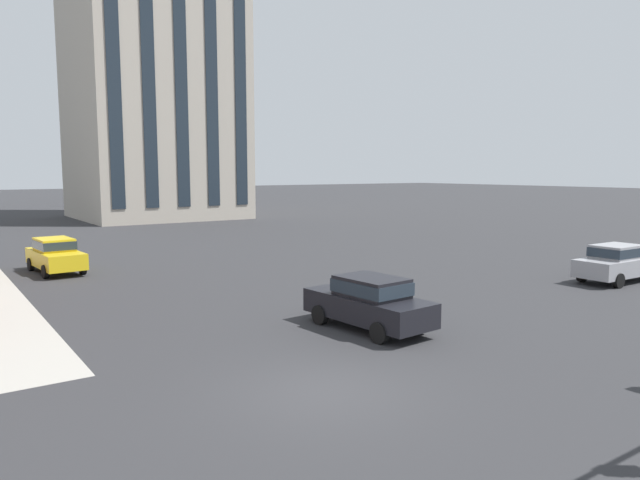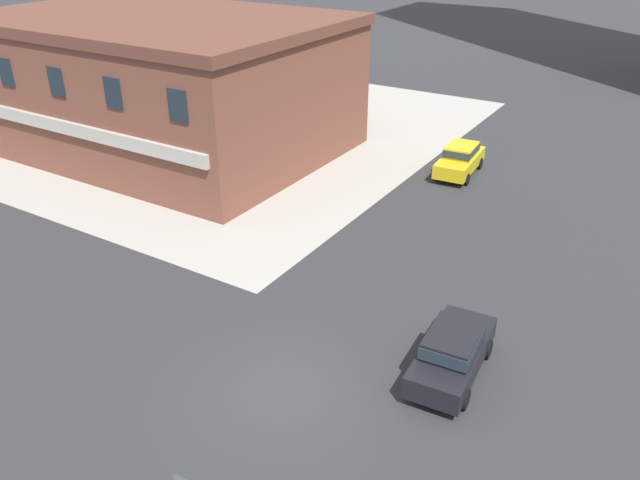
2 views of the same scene
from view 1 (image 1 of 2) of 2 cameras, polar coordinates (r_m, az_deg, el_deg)
ground_plane at (r=13.69m, az=0.40°, el=-14.52°), size 320.00×320.00×0.00m
car_main_northbound_far at (r=29.40m, az=26.94°, el=-1.88°), size 4.44×1.96×1.68m
car_cross_eastbound at (r=31.41m, az=-24.33°, el=-1.24°), size 2.13×4.52×1.68m
car_cross_westbound at (r=18.51m, az=4.80°, el=-5.89°), size 2.14×4.52×1.68m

